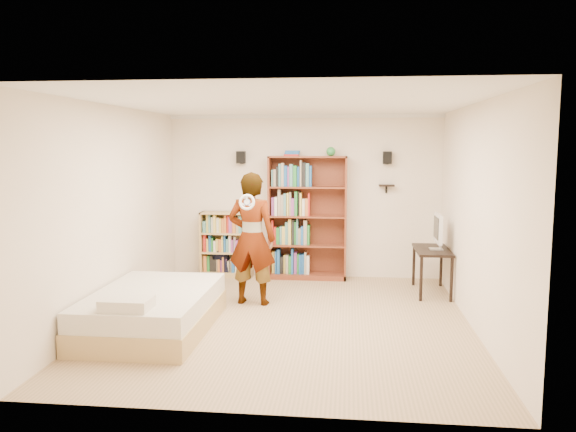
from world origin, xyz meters
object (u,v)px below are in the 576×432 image
Objects in this scene: tall_bookshelf at (308,218)px; computer_desk at (432,271)px; daybed at (153,305)px; person at (252,239)px; low_bookshelf at (227,244)px.

tall_bookshelf is 2.06× the size of computer_desk.
daybed is 1.11× the size of person.
computer_desk is 0.48× the size of daybed.
tall_bookshelf is at bearing -105.77° from person.
low_bookshelf is at bearing 166.69° from computer_desk.
daybed is at bearing -119.91° from tall_bookshelf.
daybed is 1.71m from person.
computer_desk reaches higher than daybed.
computer_desk is at bearing -13.31° from low_bookshelf.
person is (0.98, 1.26, 0.62)m from daybed.
person is at bearing -66.25° from low_bookshelf.
tall_bookshelf is 3.36m from daybed.
person is at bearing -112.43° from tall_bookshelf.
daybed is at bearing 58.69° from person.
tall_bookshelf reaches higher than low_bookshelf.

